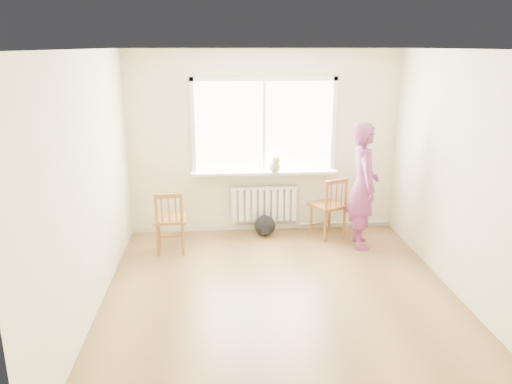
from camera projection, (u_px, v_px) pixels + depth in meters
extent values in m
plane|color=olive|center=(281.00, 299.00, 5.60)|extent=(4.50, 4.50, 0.00)
plane|color=white|center=(285.00, 49.00, 4.84)|extent=(4.50, 4.50, 0.00)
cube|color=beige|center=(264.00, 143.00, 7.37)|extent=(4.00, 0.01, 2.70)
cube|color=white|center=(264.00, 126.00, 7.28)|extent=(2.00, 0.02, 1.30)
cube|color=white|center=(264.00, 79.00, 7.07)|extent=(2.12, 0.05, 0.06)
cube|color=white|center=(193.00, 127.00, 7.19)|extent=(0.06, 0.05, 1.42)
cube|color=white|center=(334.00, 126.00, 7.34)|extent=(0.06, 0.05, 1.42)
cube|color=white|center=(264.00, 127.00, 7.27)|extent=(0.04, 0.05, 1.30)
cube|color=white|center=(264.00, 172.00, 7.39)|extent=(2.15, 0.22, 0.04)
cube|color=white|center=(264.00, 203.00, 7.59)|extent=(1.00, 0.02, 0.55)
cube|color=white|center=(264.00, 204.00, 7.54)|extent=(1.00, 0.10, 0.51)
cube|color=white|center=(264.00, 188.00, 7.47)|extent=(1.00, 0.12, 0.03)
cylinder|color=silver|center=(343.00, 223.00, 7.77)|extent=(1.40, 0.04, 0.04)
cube|color=beige|center=(263.00, 226.00, 7.73)|extent=(4.00, 0.03, 0.08)
cube|color=brown|center=(170.00, 219.00, 6.79)|extent=(0.46, 0.44, 0.04)
cylinder|color=brown|center=(183.00, 230.00, 7.03)|extent=(0.04, 0.04, 0.46)
cylinder|color=brown|center=(159.00, 231.00, 6.98)|extent=(0.04, 0.04, 0.46)
cylinder|color=brown|center=(183.00, 239.00, 6.72)|extent=(0.04, 0.04, 0.46)
cylinder|color=brown|center=(158.00, 240.00, 6.67)|extent=(0.04, 0.04, 0.46)
cylinder|color=brown|center=(182.00, 225.00, 6.66)|extent=(0.04, 0.04, 0.87)
cylinder|color=brown|center=(157.00, 226.00, 6.61)|extent=(0.04, 0.04, 0.87)
cube|color=brown|center=(168.00, 196.00, 6.52)|extent=(0.35, 0.06, 0.06)
cylinder|color=brown|center=(176.00, 209.00, 6.59)|extent=(0.02, 0.02, 0.35)
cylinder|color=brown|center=(169.00, 209.00, 6.57)|extent=(0.02, 0.02, 0.35)
cylinder|color=brown|center=(162.00, 210.00, 6.56)|extent=(0.02, 0.02, 0.35)
cube|color=brown|center=(328.00, 205.00, 7.31)|extent=(0.60, 0.59, 0.04)
cylinder|color=brown|center=(330.00, 216.00, 7.60)|extent=(0.04, 0.04, 0.49)
cylinder|color=brown|center=(311.00, 219.00, 7.44)|extent=(0.04, 0.04, 0.49)
cylinder|color=brown|center=(344.00, 222.00, 7.32)|extent=(0.04, 0.04, 0.49)
cylinder|color=brown|center=(325.00, 226.00, 7.15)|extent=(0.04, 0.04, 0.49)
cylinder|color=brown|center=(345.00, 208.00, 7.26)|extent=(0.04, 0.04, 0.92)
cylinder|color=brown|center=(326.00, 212.00, 7.09)|extent=(0.04, 0.04, 0.92)
cube|color=brown|center=(337.00, 182.00, 7.05)|extent=(0.35, 0.19, 0.06)
cylinder|color=brown|center=(342.00, 194.00, 7.15)|extent=(0.02, 0.02, 0.37)
cylinder|color=brown|center=(336.00, 195.00, 7.11)|extent=(0.02, 0.02, 0.37)
cylinder|color=brown|center=(331.00, 196.00, 7.06)|extent=(0.02, 0.02, 0.37)
imported|color=#D14553|center=(363.00, 186.00, 6.87)|extent=(0.44, 0.65, 1.75)
ellipsoid|color=beige|center=(274.00, 165.00, 7.30)|extent=(0.21, 0.30, 0.21)
sphere|color=beige|center=(276.00, 160.00, 7.14)|extent=(0.12, 0.12, 0.12)
cone|color=beige|center=(274.00, 156.00, 7.11)|extent=(0.04, 0.04, 0.05)
cone|color=beige|center=(278.00, 156.00, 7.12)|extent=(0.04, 0.04, 0.05)
cylinder|color=beige|center=(273.00, 167.00, 7.45)|extent=(0.04, 0.19, 0.03)
cylinder|color=beige|center=(273.00, 170.00, 7.21)|extent=(0.03, 0.03, 0.11)
cylinder|color=beige|center=(278.00, 170.00, 7.21)|extent=(0.03, 0.03, 0.11)
ellipsoid|color=black|center=(265.00, 226.00, 7.42)|extent=(0.32, 0.24, 0.31)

